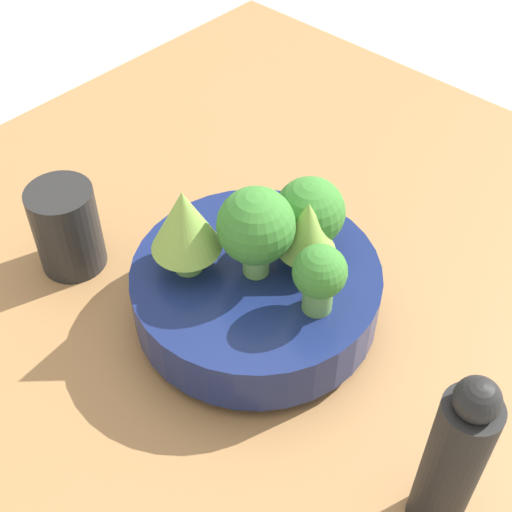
# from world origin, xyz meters

# --- Properties ---
(ground_plane) EXTENTS (6.00, 6.00, 0.00)m
(ground_plane) POSITION_xyz_m (0.00, 0.00, 0.00)
(ground_plane) COLOR #ADA89E
(table) EXTENTS (0.95, 0.90, 0.05)m
(table) POSITION_xyz_m (0.00, 0.00, 0.02)
(table) COLOR #9E7042
(table) RESTS_ON ground_plane
(bowl) EXTENTS (0.24, 0.24, 0.07)m
(bowl) POSITION_xyz_m (-0.04, -0.03, 0.08)
(bowl) COLOR navy
(bowl) RESTS_ON table
(romanesco_piece_near) EXTENTS (0.06, 0.06, 0.08)m
(romanesco_piece_near) POSITION_xyz_m (0.00, -0.06, 0.16)
(romanesco_piece_near) COLOR #7AB256
(romanesco_piece_near) RESTS_ON bowl
(broccoli_floret_right) EXTENTS (0.07, 0.07, 0.08)m
(broccoli_floret_right) POSITION_xyz_m (0.02, -0.05, 0.16)
(broccoli_floret_right) COLOR #6BA34C
(broccoli_floret_right) RESTS_ON bowl
(broccoli_floret_center) EXTENTS (0.07, 0.07, 0.09)m
(broccoli_floret_center) POSITION_xyz_m (-0.04, -0.03, 0.17)
(broccoli_floret_center) COLOR #7AB256
(broccoli_floret_center) RESTS_ON bowl
(broccoli_floret_front) EXTENTS (0.05, 0.05, 0.07)m
(broccoli_floret_front) POSITION_xyz_m (-0.03, -0.11, 0.16)
(broccoli_floret_front) COLOR #609347
(broccoli_floret_front) RESTS_ON bowl
(romanesco_piece_far) EXTENTS (0.07, 0.07, 0.09)m
(romanesco_piece_far) POSITION_xyz_m (-0.08, 0.02, 0.17)
(romanesco_piece_far) COLOR #6BA34C
(romanesco_piece_far) RESTS_ON bowl
(cup) EXTENTS (0.07, 0.07, 0.10)m
(cup) POSITION_xyz_m (-0.11, 0.17, 0.09)
(cup) COLOR black
(cup) RESTS_ON table
(pepper_mill) EXTENTS (0.04, 0.04, 0.18)m
(pepper_mill) POSITION_xyz_m (-0.09, -0.28, 0.13)
(pepper_mill) COLOR black
(pepper_mill) RESTS_ON table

